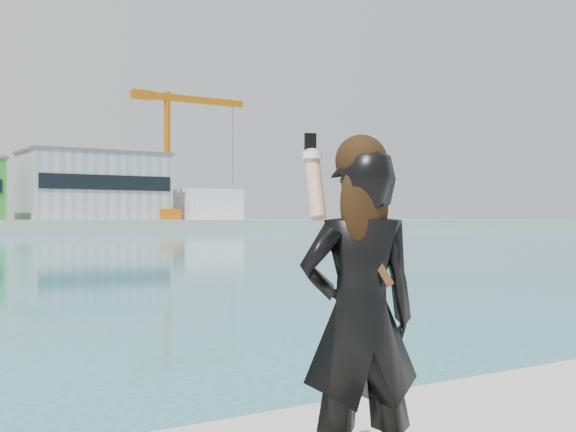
# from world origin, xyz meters

# --- Properties ---
(warehouse_grey_right) EXTENTS (25.50, 15.35, 12.50)m
(warehouse_grey_right) POSITION_xyz_m (40.00, 127.98, 8.26)
(warehouse_grey_right) COLOR gray
(warehouse_grey_right) RESTS_ON far_quay
(ancillary_shed) EXTENTS (12.00, 10.00, 6.00)m
(ancillary_shed) POSITION_xyz_m (62.00, 126.00, 5.00)
(ancillary_shed) COLOR silver
(ancillary_shed) RESTS_ON far_quay
(dock_crane) EXTENTS (23.00, 4.00, 24.00)m
(dock_crane) POSITION_xyz_m (53.20, 122.00, 15.07)
(dock_crane) COLOR orange
(dock_crane) RESTS_ON far_quay
(flagpole_right) EXTENTS (1.28, 0.16, 8.00)m
(flagpole_right) POSITION_xyz_m (22.09, 121.00, 6.54)
(flagpole_right) COLOR silver
(flagpole_right) RESTS_ON far_quay
(woman) EXTENTS (0.76, 0.61, 1.91)m
(woman) POSITION_xyz_m (-0.12, -0.60, 1.76)
(woman) COLOR black
(woman) RESTS_ON near_quay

